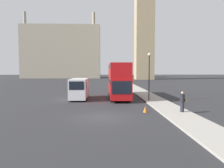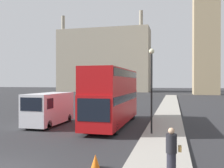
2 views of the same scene
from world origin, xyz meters
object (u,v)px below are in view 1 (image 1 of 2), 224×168
red_double_decker_bus (119,79)px  white_van (79,88)px  pedestrian (182,102)px  street_lamp (149,69)px

red_double_decker_bus → white_van: (-5.15, -1.31, -1.15)m
white_van → pedestrian: bearing=-43.5°
white_van → pedestrian: white_van is taller
red_double_decker_bus → street_lamp: bearing=-43.5°
red_double_decker_bus → street_lamp: (3.46, -3.28, 1.31)m
red_double_decker_bus → street_lamp: size_ratio=1.83×
pedestrian → street_lamp: (-1.36, 7.50, 2.84)m
pedestrian → street_lamp: size_ratio=0.31×
white_van → pedestrian: (9.98, -9.47, -0.38)m
red_double_decker_bus → white_van: size_ratio=1.89×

